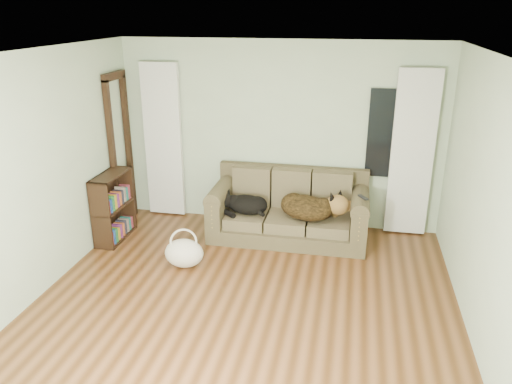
% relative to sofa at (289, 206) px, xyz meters
% --- Properties ---
extents(floor, '(5.00, 5.00, 0.00)m').
position_rel_sofa_xyz_m(floor, '(-0.22, -1.97, -0.45)').
color(floor, '#472810').
rests_on(floor, ground).
extents(ceiling, '(5.00, 5.00, 0.00)m').
position_rel_sofa_xyz_m(ceiling, '(-0.22, -1.97, 2.15)').
color(ceiling, white).
rests_on(ceiling, ground).
extents(wall_back, '(4.50, 0.04, 2.60)m').
position_rel_sofa_xyz_m(wall_back, '(-0.22, 0.53, 0.85)').
color(wall_back, '#B2C8A5').
rests_on(wall_back, ground).
extents(wall_left, '(0.04, 5.00, 2.60)m').
position_rel_sofa_xyz_m(wall_left, '(-2.47, -1.97, 0.85)').
color(wall_left, '#B2C8A5').
rests_on(wall_left, ground).
extents(wall_right, '(0.04, 5.00, 2.60)m').
position_rel_sofa_xyz_m(wall_right, '(2.03, -1.97, 0.85)').
color(wall_right, '#B2C8A5').
rests_on(wall_right, ground).
extents(curtain_left, '(0.55, 0.08, 2.25)m').
position_rel_sofa_xyz_m(curtain_left, '(-1.92, 0.45, 0.70)').
color(curtain_left, white).
rests_on(curtain_left, ground).
extents(curtain_right, '(0.55, 0.08, 2.25)m').
position_rel_sofa_xyz_m(curtain_right, '(1.58, 0.45, 0.70)').
color(curtain_right, white).
rests_on(curtain_right, ground).
extents(window_pane, '(0.50, 0.03, 1.20)m').
position_rel_sofa_xyz_m(window_pane, '(1.23, 0.50, 0.95)').
color(window_pane, black).
rests_on(window_pane, wall_back).
extents(door_casing, '(0.07, 0.60, 2.10)m').
position_rel_sofa_xyz_m(door_casing, '(-2.42, 0.07, 0.60)').
color(door_casing, black).
rests_on(door_casing, ground).
extents(sofa, '(2.10, 0.91, 0.86)m').
position_rel_sofa_xyz_m(sofa, '(0.00, 0.00, 0.00)').
color(sofa, brown).
rests_on(sofa, floor).
extents(dog_black_lab, '(0.67, 0.55, 0.25)m').
position_rel_sofa_xyz_m(dog_black_lab, '(-0.59, -0.09, 0.03)').
color(dog_black_lab, black).
rests_on(dog_black_lab, sofa).
extents(dog_shepherd, '(0.91, 0.80, 0.34)m').
position_rel_sofa_xyz_m(dog_shepherd, '(0.30, -0.11, 0.04)').
color(dog_shepherd, black).
rests_on(dog_shepherd, sofa).
extents(tv_remote, '(0.14, 0.18, 0.02)m').
position_rel_sofa_xyz_m(tv_remote, '(0.97, -0.19, 0.28)').
color(tv_remote, black).
rests_on(tv_remote, sofa).
extents(tote_bag, '(0.49, 0.39, 0.35)m').
position_rel_sofa_xyz_m(tote_bag, '(-1.13, -1.08, -0.29)').
color(tote_bag, beige).
rests_on(tote_bag, floor).
extents(bookshelf, '(0.33, 0.76, 0.93)m').
position_rel_sofa_xyz_m(bookshelf, '(-2.31, -0.51, 0.05)').
color(bookshelf, black).
rests_on(bookshelf, floor).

